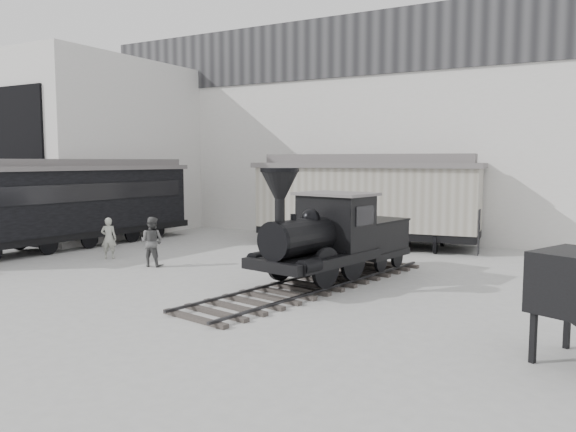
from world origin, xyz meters
The scene contains 8 objects.
ground centered at (0.00, 0.00, 0.00)m, with size 90.00×90.00×0.00m, color #9E9E9B.
north_wall centered at (0.00, 14.98, 5.55)m, with size 34.00×2.51×11.00m.
west_pavilion centered at (-14.50, 9.96, 4.49)m, with size 7.00×12.11×9.00m.
locomotive centered at (1.95, 3.69, 1.32)m, with size 4.04×10.36×3.58m.
boxcar centered at (0.10, 11.67, 2.19)m, with size 10.47×4.28×4.17m.
passenger_coach centered at (-11.36, 4.46, 2.02)m, with size 4.10×13.84×3.65m.
visitor_a centered at (-7.51, 3.42, 0.82)m, with size 0.60×0.39×1.65m, color #ACAFA1.
visitor_b centered at (-4.91, 3.05, 0.92)m, with size 0.89×0.69×1.83m, color #535353.
Camera 1 is at (9.39, -12.31, 3.88)m, focal length 35.00 mm.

